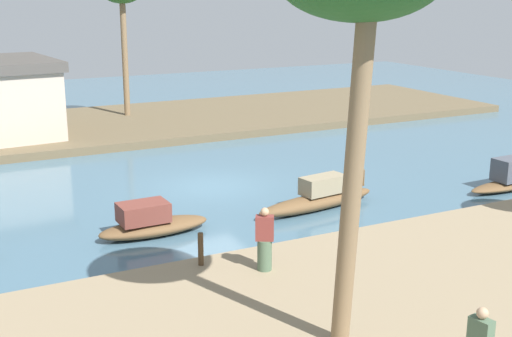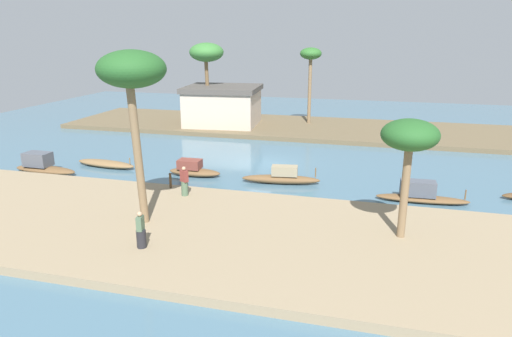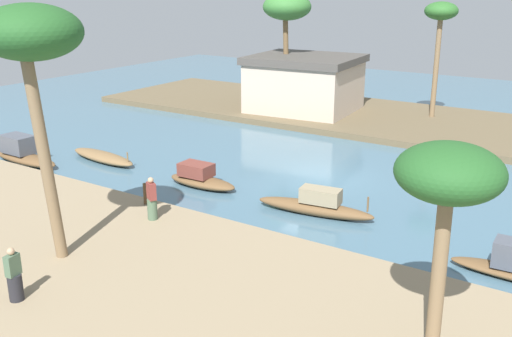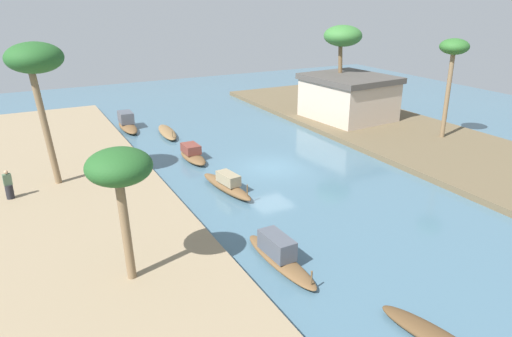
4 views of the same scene
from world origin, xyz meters
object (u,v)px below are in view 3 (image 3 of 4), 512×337
(sampan_with_red_awning, at_px, (316,205))
(mooring_post, at_px, (145,194))
(palm_tree_right_tall, at_px, (441,18))
(sampan_foreground, at_px, (200,178))
(riverside_building, at_px, (305,83))
(person_by_mooring, at_px, (14,279))
(palm_tree_left_far, at_px, (449,179))
(palm_tree_left_near, at_px, (31,40))
(person_on_near_bank, at_px, (152,201))
(palm_tree_right_short, at_px, (287,9))
(sampan_with_tall_canopy, at_px, (23,153))
(sampan_upstream_small, at_px, (103,157))

(sampan_with_red_awning, height_order, mooring_post, mooring_post)
(sampan_with_red_awning, bearing_deg, palm_tree_right_tall, 85.62)
(sampan_foreground, xyz_separation_m, riverside_building, (-3.20, 15.19, 1.81))
(sampan_with_red_awning, relative_size, person_by_mooring, 3.08)
(palm_tree_left_far, bearing_deg, sampan_foreground, 150.44)
(person_by_mooring, xyz_separation_m, palm_tree_left_near, (-1.16, 2.24, 6.11))
(person_on_near_bank, bearing_deg, palm_tree_right_tall, -68.21)
(riverside_building, bearing_deg, mooring_post, -85.19)
(palm_tree_left_near, xyz_separation_m, palm_tree_right_short, (-5.87, 24.07, -0.22))
(sampan_foreground, xyz_separation_m, person_on_near_bank, (1.41, -4.57, 0.69))
(riverside_building, bearing_deg, palm_tree_left_near, -85.03)
(mooring_post, xyz_separation_m, palm_tree_left_near, (0.96, -5.04, 6.32))
(sampan_with_tall_canopy, bearing_deg, person_on_near_bank, -11.39)
(sampan_with_red_awning, distance_m, mooring_post, 6.66)
(sampan_upstream_small, relative_size, sampan_foreground, 1.34)
(sampan_upstream_small, xyz_separation_m, sampan_foreground, (6.52, -0.33, 0.16))
(riverside_building, bearing_deg, person_on_near_bank, -82.09)
(sampan_foreground, height_order, person_by_mooring, person_by_mooring)
(palm_tree_left_near, distance_m, palm_tree_left_far, 11.75)
(sampan_with_tall_canopy, height_order, mooring_post, sampan_with_tall_canopy)
(palm_tree_right_tall, bearing_deg, sampan_upstream_small, -122.37)
(person_by_mooring, bearing_deg, sampan_foreground, 2.57)
(mooring_post, height_order, palm_tree_right_tall, palm_tree_right_tall)
(palm_tree_right_tall, bearing_deg, sampan_foreground, -104.46)
(sampan_with_tall_canopy, xyz_separation_m, sampan_foreground, (9.64, 2.03, -0.10))
(sampan_upstream_small, height_order, sampan_with_tall_canopy, sampan_with_tall_canopy)
(mooring_post, height_order, palm_tree_left_far, palm_tree_left_far)
(sampan_foreground, distance_m, mooring_post, 3.61)
(palm_tree_left_near, relative_size, palm_tree_right_short, 1.03)
(sampan_with_tall_canopy, bearing_deg, palm_tree_right_tall, 55.98)
(sampan_with_tall_canopy, height_order, palm_tree_right_short, palm_tree_right_short)
(sampan_with_red_awning, bearing_deg, palm_tree_right_short, 116.15)
(sampan_with_tall_canopy, bearing_deg, person_by_mooring, -35.07)
(mooring_post, xyz_separation_m, riverside_building, (-3.33, 18.78, 1.40))
(sampan_upstream_small, distance_m, sampan_with_tall_canopy, 3.92)
(mooring_post, relative_size, palm_tree_left_far, 0.17)
(sampan_upstream_small, bearing_deg, palm_tree_right_short, 89.38)
(palm_tree_left_near, bearing_deg, palm_tree_right_tall, 82.42)
(palm_tree_left_near, xyz_separation_m, riverside_building, (-4.29, 23.82, -4.91))
(sampan_with_red_awning, distance_m, sampan_foreground, 5.78)
(sampan_upstream_small, relative_size, riverside_building, 0.62)
(palm_tree_left_near, xyz_separation_m, palm_tree_left_far, (11.39, 1.55, -2.42))
(sampan_foreground, bearing_deg, palm_tree_left_far, -31.01)
(person_by_mooring, bearing_deg, palm_tree_right_short, 5.85)
(person_on_near_bank, height_order, palm_tree_right_tall, palm_tree_right_tall)
(sampan_upstream_small, relative_size, sampan_with_red_awning, 0.95)
(sampan_foreground, relative_size, palm_tree_left_near, 0.44)
(palm_tree_left_far, height_order, palm_tree_right_tall, palm_tree_right_tall)
(sampan_upstream_small, relative_size, mooring_post, 5.38)
(palm_tree_right_tall, distance_m, palm_tree_right_short, 9.73)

